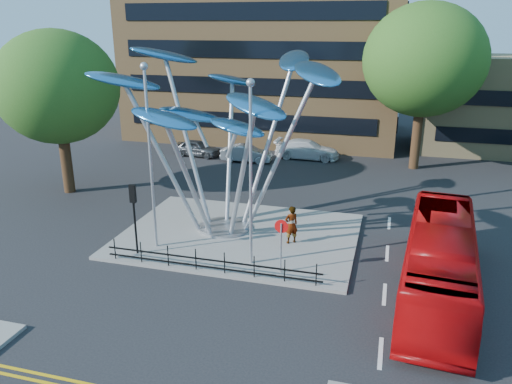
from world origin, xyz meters
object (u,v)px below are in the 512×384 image
(pedestrian, at_px, (291,225))
(parked_car_right, at_px, (307,149))
(street_lamp_left, at_px, (149,143))
(traffic_light_island, at_px, (134,205))
(leaf_sculpture, at_px, (222,102))
(parked_car_left, at_px, (197,148))
(red_bus, at_px, (439,261))
(parked_car_mid, at_px, (246,153))
(tree_left, at_px, (57,88))
(tree_right, at_px, (424,60))
(street_lamp_right, at_px, (251,158))
(no_entry_sign_island, at_px, (281,237))

(pedestrian, height_order, parked_car_right, pedestrian)
(street_lamp_left, xyz_separation_m, traffic_light_island, (-0.50, -1.00, -2.74))
(leaf_sculpture, xyz_separation_m, parked_car_left, (-7.34, 14.34, -6.20))
(parked_car_right, bearing_deg, red_bus, -155.49)
(leaf_sculpture, xyz_separation_m, parked_car_mid, (-2.84, 13.70, -6.20))
(pedestrian, height_order, parked_car_mid, pedestrian)
(tree_left, relative_size, street_lamp_left, 1.17)
(tree_right, xyz_separation_m, pedestrian, (-6.19, -16.35, -6.92))
(red_bus, bearing_deg, tree_right, 96.32)
(street_lamp_right, xyz_separation_m, pedestrian, (1.31, 2.65, -3.98))
(pedestrian, relative_size, parked_car_right, 0.37)
(pedestrian, bearing_deg, traffic_light_island, -12.97)
(street_lamp_left, distance_m, traffic_light_island, 2.96)
(leaf_sculpture, distance_m, no_entry_sign_island, 7.71)
(tree_right, relative_size, tree_left, 1.17)
(tree_right, xyz_separation_m, parked_car_right, (-8.41, 0.67, -7.28))
(tree_left, height_order, traffic_light_island, tree_left)
(parked_car_left, distance_m, parked_car_mid, 4.55)
(tree_left, height_order, street_lamp_right, tree_left)
(tree_right, xyz_separation_m, tree_left, (-22.00, -12.00, -1.24))
(tree_left, xyz_separation_m, street_lamp_right, (14.50, -7.00, -1.70))
(red_bus, distance_m, pedestrian, 7.39)
(traffic_light_island, relative_size, parked_car_right, 0.65)
(tree_right, distance_m, parked_car_mid, 14.95)
(tree_right, bearing_deg, leaf_sculpture, -123.31)
(no_entry_sign_island, distance_m, parked_car_mid, 19.19)
(street_lamp_left, bearing_deg, pedestrian, 18.80)
(traffic_light_island, bearing_deg, street_lamp_left, 63.43)
(leaf_sculpture, bearing_deg, street_lamp_right, -55.09)
(street_lamp_left, distance_m, pedestrian, 7.90)
(street_lamp_right, xyz_separation_m, parked_car_mid, (-5.41, 17.38, -4.42))
(traffic_light_island, xyz_separation_m, parked_car_left, (-4.41, 18.52, -1.94))
(tree_right, bearing_deg, street_lamp_right, -111.54)
(no_entry_sign_island, relative_size, red_bus, 0.23)
(leaf_sculpture, bearing_deg, parked_car_right, 84.07)
(street_lamp_right, distance_m, no_entry_sign_island, 3.64)
(street_lamp_left, xyz_separation_m, parked_car_left, (-4.91, 17.52, -4.68))
(leaf_sculpture, xyz_separation_m, traffic_light_island, (-2.93, -4.18, -4.26))
(leaf_sculpture, relative_size, parked_car_right, 2.42)
(parked_car_left, bearing_deg, leaf_sculpture, -145.44)
(pedestrian, bearing_deg, parked_car_mid, -103.27)
(red_bus, height_order, parked_car_right, red_bus)
(pedestrian, relative_size, parked_car_mid, 0.47)
(traffic_light_island, relative_size, pedestrian, 1.77)
(leaf_sculpture, relative_size, street_lamp_right, 1.53)
(parked_car_left, height_order, parked_car_right, parked_car_right)
(traffic_light_island, bearing_deg, tree_left, 140.19)
(street_lamp_left, bearing_deg, parked_car_right, 77.95)
(leaf_sculpture, distance_m, red_bus, 12.56)
(tree_right, height_order, traffic_light_island, tree_right)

